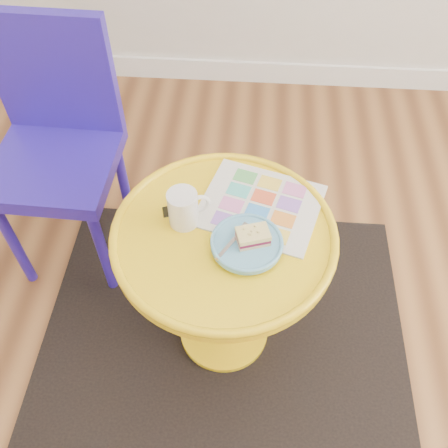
# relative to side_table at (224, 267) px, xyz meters

# --- Properties ---
(room_walls) EXTENTS (4.00, 4.00, 4.00)m
(room_walls) POSITION_rel_side_table_xyz_m (-0.64, 0.55, -0.36)
(room_walls) COLOR silver
(room_walls) RESTS_ON ground
(rug) EXTENTS (1.30, 1.10, 0.01)m
(rug) POSITION_rel_side_table_xyz_m (0.00, 0.00, -0.42)
(rug) COLOR black
(rug) RESTS_ON ground
(side_table) EXTENTS (0.62, 0.62, 0.59)m
(side_table) POSITION_rel_side_table_xyz_m (0.00, 0.00, 0.00)
(side_table) COLOR yellow
(side_table) RESTS_ON ground
(chair) EXTENTS (0.42, 0.42, 0.93)m
(chair) POSITION_rel_side_table_xyz_m (-0.60, 0.41, 0.11)
(chair) COLOR #2B19A7
(chair) RESTS_ON ground
(newspaper) EXTENTS (0.39, 0.36, 0.01)m
(newspaper) POSITION_rel_side_table_xyz_m (0.10, 0.11, 0.17)
(newspaper) COLOR silver
(newspaper) RESTS_ON side_table
(mug) EXTENTS (0.12, 0.08, 0.11)m
(mug) POSITION_rel_side_table_xyz_m (-0.11, 0.04, 0.22)
(mug) COLOR white
(mug) RESTS_ON side_table
(plate) EXTENTS (0.19, 0.19, 0.02)m
(plate) POSITION_rel_side_table_xyz_m (0.06, -0.05, 0.19)
(plate) COLOR #60A7CC
(plate) RESTS_ON newspaper
(cake_slice) EXTENTS (0.10, 0.08, 0.04)m
(cake_slice) POSITION_rel_side_table_xyz_m (0.08, -0.04, 0.21)
(cake_slice) COLOR #D3BC8C
(cake_slice) RESTS_ON plate
(fork) EXTENTS (0.09, 0.13, 0.00)m
(fork) POSITION_rel_side_table_xyz_m (0.03, -0.04, 0.20)
(fork) COLOR silver
(fork) RESTS_ON plate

